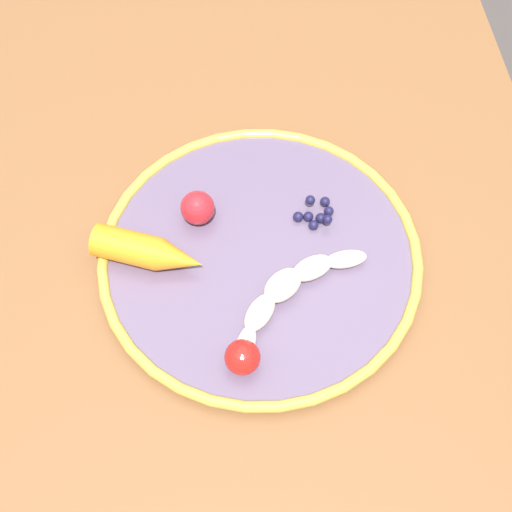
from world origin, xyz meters
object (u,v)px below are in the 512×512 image
Objects in this scene: carrot_orange at (144,252)px; blueberry_pile at (312,214)px; dining_table at (216,283)px; plate at (256,257)px; banana at (284,292)px; tomato_mid at (194,208)px; tomato_near at (238,358)px.

carrot_orange reaches higher than blueberry_pile.
dining_table is 0.12m from plate.
dining_table is 25.24× the size of blueberry_pile.
blueberry_pile is (0.04, -0.07, 0.01)m from plate.
banana is at bearing -156.34° from plate.
carrot_orange is 3.28× the size of tomato_mid.
dining_table is at bearing 40.27° from banana.
plate is 9.85× the size of tomato_near.
tomato_mid is at bearing 47.91° from plate.
banana is 4.39× the size of tomato_near.
tomato_near reaches higher than blueberry_pile.
carrot_orange is at bearing 101.05° from blueberry_pile.
blueberry_pile is 1.30× the size of tomato_near.
banana is 0.09m from tomato_near.
banana is at bearing -112.88° from carrot_orange.
blueberry_pile is at bearing -24.61° from banana.
blueberry_pile is (0.10, -0.04, -0.01)m from banana.
plate is at bearing 23.66° from banana.
banana is 0.11m from blueberry_pile.
tomato_near is at bearing -145.98° from carrot_orange.
dining_table is 0.13m from tomato_mid.
tomato_near is at bearing -169.92° from tomato_mid.
tomato_mid is (0.11, 0.09, 0.01)m from banana.
tomato_near reaches higher than banana.
carrot_orange reaches higher than banana.
tomato_mid is (0.18, 0.03, 0.00)m from tomato_near.
tomato_mid reaches higher than tomato_near.
plate is 0.13m from tomato_near.
tomato_mid is (0.05, -0.06, 0.00)m from carrot_orange.
dining_table is 0.15m from carrot_orange.
dining_table is at bearing 57.70° from plate.
tomato_mid is (0.03, 0.02, 0.13)m from dining_table.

